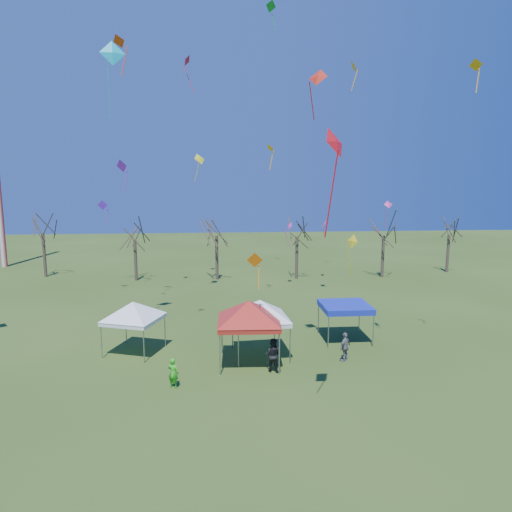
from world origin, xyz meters
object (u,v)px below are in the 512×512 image
at_px(tree_1, 134,225).
at_px(person_grey, 345,347).
at_px(tent_white_mid, 260,304).
at_px(tent_red, 249,305).
at_px(tree_2, 216,220).
at_px(tree_3, 297,221).
at_px(tent_white_west, 133,305).
at_px(person_dark, 273,355).
at_px(tree_4, 384,221).
at_px(person_green, 173,373).
at_px(tent_blue, 345,307).
at_px(tree_0, 41,217).
at_px(tree_5, 450,222).

distance_m(tree_1, person_grey, 28.41).
xyz_separation_m(tent_white_mid, tent_red, (-0.73, -1.08, 0.23)).
bearing_deg(tree_2, tree_3, -2.27).
relative_size(tent_white_west, person_dark, 2.09).
bearing_deg(tent_white_west, tree_4, 41.56).
bearing_deg(tent_white_mid, tree_3, 74.39).
relative_size(tree_2, tent_white_mid, 1.86).
distance_m(tree_1, person_green, 27.03).
relative_size(tree_1, tree_2, 0.92).
xyz_separation_m(tree_3, tent_white_west, (-13.41, -20.20, -3.17)).
bearing_deg(tent_blue, tree_0, 139.80).
xyz_separation_m(tree_0, tent_white_mid, (20.90, -24.73, -3.35)).
distance_m(tree_1, tree_3, 16.81).
xyz_separation_m(tree_5, tent_blue, (-17.96, -21.17, -3.54)).
distance_m(tent_blue, person_green, 12.14).
bearing_deg(tent_white_west, tree_0, 119.78).
xyz_separation_m(tent_white_west, person_dark, (7.89, -3.50, -1.99)).
bearing_deg(tent_white_west, tree_1, 99.25).
bearing_deg(tree_4, person_dark, -122.10).
distance_m(tree_4, tent_white_mid, 26.43).
xyz_separation_m(tree_1, tree_4, (26.12, -0.65, 0.27)).
distance_m(tent_white_west, person_green, 6.12).
height_order(tree_0, tree_4, tree_0).
bearing_deg(tree_1, tree_3, -2.06).
relative_size(tent_red, person_green, 3.11).
bearing_deg(tree_3, tree_1, 177.94).
distance_m(tree_0, tree_5, 44.59).
relative_size(tent_white_west, tent_white_mid, 0.88).
distance_m(tree_0, tree_1, 10.47).
bearing_deg(tree_4, tent_white_mid, -125.63).
bearing_deg(person_dark, tree_5, -109.53).
xyz_separation_m(tree_5, person_grey, (-18.93, -24.67, -4.89)).
height_order(tree_1, tree_3, tree_3).
distance_m(tree_1, tent_white_mid, 24.66).
bearing_deg(tree_2, person_green, -95.08).
height_order(tent_white_mid, tent_blue, tent_white_mid).
height_order(tree_2, tree_3, tree_2).
bearing_deg(person_green, tent_red, -120.40).
bearing_deg(person_green, person_dark, -138.66).
height_order(tent_red, person_grey, tent_red).
height_order(tree_0, tree_2, tree_0).
distance_m(tree_3, person_green, 27.91).
relative_size(tree_2, tent_white_west, 2.12).
height_order(tree_2, tent_white_mid, tree_2).
distance_m(tree_3, tent_white_west, 24.45).
bearing_deg(tent_red, tree_4, 54.44).
bearing_deg(tent_red, person_grey, -1.84).
xyz_separation_m(tree_4, person_dark, (-14.84, -23.65, -5.14)).
relative_size(tree_1, person_green, 4.95).
distance_m(tree_0, person_grey, 36.94).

